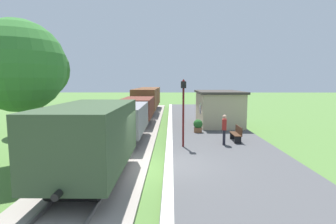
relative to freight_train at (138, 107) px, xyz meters
The scene contains 14 objects.
ground_plane 12.22m from the freight_train, 78.58° to the right, with size 160.00×160.00×0.00m, color #517A38.
platform_slab 13.22m from the freight_train, 64.77° to the right, with size 6.00×60.00×0.25m, color #4C4C4F.
platform_edge_stripe 12.28m from the freight_train, 76.74° to the right, with size 0.36×60.00×0.01m, color silver.
track_ballast 11.98m from the freight_train, 90.00° to the right, with size 3.80×60.00×0.12m, color #9E9389.
rail_near 11.98m from the freight_train, 86.53° to the right, with size 0.07×60.00×0.14m, color slate.
rail_far 11.98m from the freight_train, 93.47° to the right, with size 0.07×60.00×0.14m, color slate.
freight_train is the anchor object (origin of this frame).
station_hut 6.88m from the freight_train, ahead, with size 3.50×5.80×2.78m.
bench_near_hut 10.03m from the freight_train, 47.06° to the right, with size 0.42×1.50×0.91m.
person_waiting 10.11m from the freight_train, 54.39° to the right, with size 0.32×0.42×1.71m.
potted_planter 6.66m from the freight_train, 43.68° to the right, with size 0.64×0.64×0.92m.
lamp_post_near 9.45m from the freight_train, 67.71° to the right, with size 0.28×0.28×3.70m.
tree_trackside_mid 12.22m from the freight_train, 108.49° to the right, with size 4.03×4.03×6.49m.
tree_trackside_far 8.19m from the freight_train, 155.50° to the right, with size 4.32×4.32×6.86m.
Camera 1 is at (0.50, -10.94, 3.81)m, focal length 28.20 mm.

